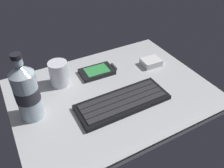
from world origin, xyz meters
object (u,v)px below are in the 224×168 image
object	(u,v)px
juice_cup	(59,74)
handheld_device	(98,71)
charger_block	(151,62)
keyboard	(122,102)
water_bottle	(27,92)

from	to	relation	value
juice_cup	handheld_device	bearing A→B (deg)	-2.01
charger_block	handheld_device	bearing A→B (deg)	166.17
keyboard	water_bottle	bearing A→B (deg)	161.57
handheld_device	charger_block	bearing A→B (deg)	-13.83
keyboard	charger_block	size ratio (longest dim) A/B	4.15
handheld_device	charger_block	world-z (taller)	charger_block
charger_block	juice_cup	bearing A→B (deg)	171.02
juice_cup	charger_block	world-z (taller)	juice_cup
keyboard	charger_block	distance (cm)	24.77
water_bottle	charger_block	size ratio (longest dim) A/B	2.97
juice_cup	water_bottle	world-z (taller)	water_bottle
keyboard	handheld_device	distance (cm)	18.45
juice_cup	charger_block	xyz separation A→B (cm)	(34.08, -5.38, -2.71)
handheld_device	water_bottle	world-z (taller)	water_bottle
keyboard	juice_cup	xyz separation A→B (cm)	(-13.35, 18.93, 3.10)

